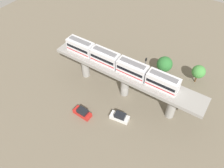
% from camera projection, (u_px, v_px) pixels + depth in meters
% --- Properties ---
extents(ground_plane, '(120.00, 120.00, 0.00)m').
position_uv_depth(ground_plane, '(124.00, 93.00, 53.36)').
color(ground_plane, '#706654').
extents(viaduct, '(5.20, 35.80, 7.49)m').
position_uv_depth(viaduct, '(125.00, 76.00, 49.06)').
color(viaduct, '#999691').
rests_on(viaduct, ground).
extents(train, '(2.64, 27.45, 3.24)m').
position_uv_depth(train, '(118.00, 63.00, 47.46)').
color(train, silver).
rests_on(train, viaduct).
extents(parked_car_white, '(2.42, 4.43, 1.76)m').
position_uv_depth(parked_car_white, '(120.00, 117.00, 47.85)').
color(parked_car_white, white).
rests_on(parked_car_white, ground).
extents(parked_car_red, '(1.95, 4.26, 1.76)m').
position_uv_depth(parked_car_red, '(82.00, 113.00, 48.60)').
color(parked_car_red, red).
rests_on(parked_car_red, ground).
extents(tree_near_viaduct, '(3.28, 3.28, 5.14)m').
position_uv_depth(tree_near_viaduct, '(199.00, 72.00, 53.50)').
color(tree_near_viaduct, brown).
rests_on(tree_near_viaduct, ground).
extents(tree_mid_lot, '(3.95, 3.95, 5.60)m').
position_uv_depth(tree_mid_lot, '(165.00, 64.00, 55.18)').
color(tree_mid_lot, brown).
rests_on(tree_mid_lot, ground).
extents(tree_far_corner, '(3.13, 3.13, 4.93)m').
position_uv_depth(tree_far_corner, '(135.00, 69.00, 54.31)').
color(tree_far_corner, brown).
rests_on(tree_far_corner, ground).
extents(signal_post, '(0.44, 0.28, 10.09)m').
position_uv_depth(signal_post, '(144.00, 74.00, 50.12)').
color(signal_post, '#4C4C51').
rests_on(signal_post, ground).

